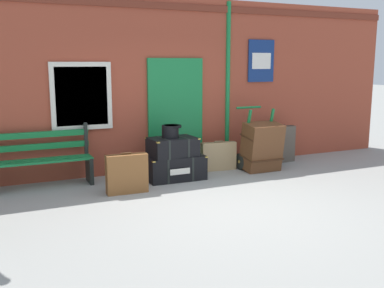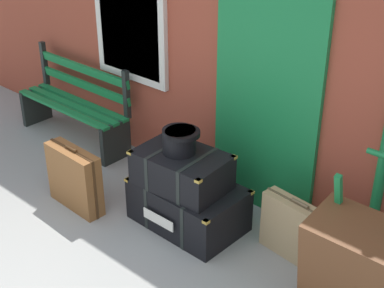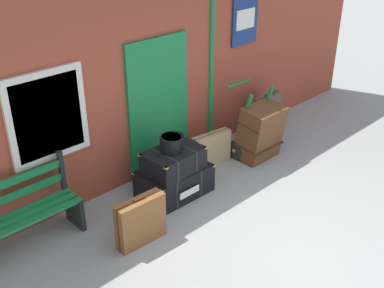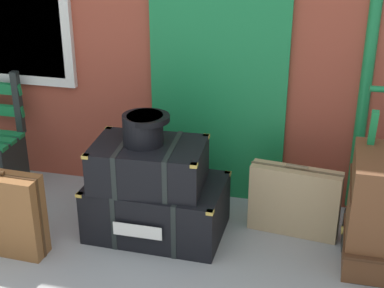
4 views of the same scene
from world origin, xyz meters
TOP-DOWN VIEW (x-y plane):
  - ground_plane at (0.00, 0.00)m, footprint 60.00×60.00m
  - brick_facade at (-0.01, 2.60)m, footprint 10.40×0.35m
  - platform_bench at (-2.30, 2.16)m, footprint 1.60×0.43m
  - steamer_trunk_base at (-0.13, 1.74)m, footprint 1.02×0.69m
  - steamer_trunk_middle at (-0.17, 1.71)m, footprint 0.84×0.59m
  - round_hatbox at (-0.20, 1.71)m, footprint 0.34×0.31m
  - porters_trolley at (1.59, 1.77)m, footprint 0.71×0.68m
  - large_brown_trunk at (1.59, 1.59)m, footprint 0.70×0.55m
  - suitcase_tan at (2.37, 2.06)m, footprint 0.63×0.24m
  - suitcase_caramel at (0.88, 1.98)m, footprint 0.69×0.23m
  - suitcase_slate at (-1.13, 1.23)m, footprint 0.66×0.21m

SIDE VIEW (x-z plane):
  - ground_plane at x=0.00m, z-range 0.00..0.00m
  - steamer_trunk_base at x=-0.13m, z-range 0.00..0.42m
  - suitcase_caramel at x=0.88m, z-range -0.02..0.55m
  - porters_trolley at x=1.59m, z-range -0.32..0.86m
  - suitcase_slate at x=-1.13m, z-range -0.02..0.64m
  - suitcase_tan at x=2.37m, z-range -0.02..0.76m
  - platform_bench at x=-2.30m, z-range -0.06..0.95m
  - large_brown_trunk at x=1.59m, z-range 0.00..0.93m
  - steamer_trunk_middle at x=-0.17m, z-range 0.42..0.74m
  - round_hatbox at x=-0.20m, z-range 0.76..0.97m
  - brick_facade at x=-0.01m, z-range 0.00..3.20m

